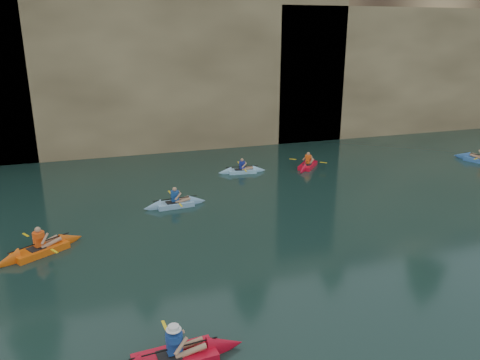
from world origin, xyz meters
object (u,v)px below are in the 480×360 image
object	(u,v)px
kayaker_orange	(40,249)
kayaker_red_far	(308,165)
main_kayaker	(175,358)
kayaker_ltblue_near	(175,204)

from	to	relation	value
kayaker_orange	kayaker_red_far	bearing A→B (deg)	-4.42
kayaker_orange	main_kayaker	bearing A→B (deg)	-95.87
kayaker_red_far	kayaker_orange	bearing A→B (deg)	158.63
kayaker_orange	kayaker_ltblue_near	xyz separation A→B (m)	(5.57, 3.21, -0.01)
kayaker_orange	kayaker_red_far	distance (m)	16.06
kayaker_ltblue_near	kayaker_red_far	distance (m)	9.65
main_kayaker	kayaker_orange	size ratio (longest dim) A/B	1.10
kayaker_ltblue_near	kayaker_orange	bearing A→B (deg)	-154.57
kayaker_orange	kayaker_ltblue_near	bearing A→B (deg)	-1.30
kayaker_ltblue_near	main_kayaker	bearing A→B (deg)	-105.33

